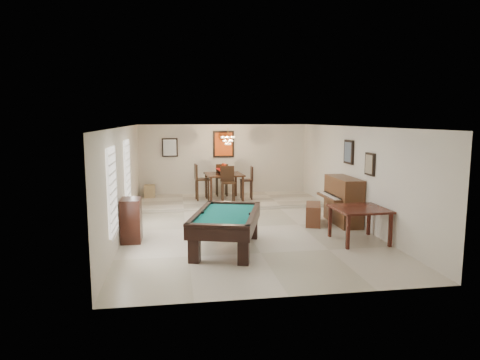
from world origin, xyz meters
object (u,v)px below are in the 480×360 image
object	(u,v)px
dining_chair_south	(228,185)
dining_chair_east	(246,183)
dining_chair_north	(222,180)
corner_bench	(150,191)
dining_table	(224,185)
upright_piano	(338,201)
dining_chair_west	(202,182)
chandelier	(228,137)
pool_table	(226,232)
square_table	(359,225)
flower_vase	(224,166)
apothecary_chest	(131,220)
piano_bench	(313,214)

from	to	relation	value
dining_chair_south	dining_chair_east	xyz separation A→B (m)	(0.72, 0.78, -0.05)
dining_chair_north	corner_bench	bearing A→B (deg)	-1.50
dining_table	corner_bench	distance (m)	2.64
upright_piano	dining_chair_west	world-z (taller)	dining_chair_west
upright_piano	chandelier	size ratio (longest dim) A/B	2.50
dining_chair_south	dining_chair_west	world-z (taller)	dining_chair_west
dining_chair_north	pool_table	bearing A→B (deg)	85.10
square_table	upright_piano	distance (m)	1.72
pool_table	chandelier	bearing A→B (deg)	98.41
upright_piano	dining_chair_west	bearing A→B (deg)	135.85
chandelier	pool_table	bearing A→B (deg)	-97.64
flower_vase	dining_chair_north	bearing A→B (deg)	89.80
dining_chair_south	apothecary_chest	bearing A→B (deg)	-127.34
dining_chair_south	pool_table	bearing A→B (deg)	-96.78
dining_chair_west	upright_piano	bearing A→B (deg)	-139.55
pool_table	flower_vase	world-z (taller)	flower_vase
chandelier	dining_chair_south	bearing A→B (deg)	-97.57
pool_table	dining_chair_north	world-z (taller)	dining_chair_north
dining_table	flower_vase	xyz separation A→B (m)	(0.00, 0.00, 0.62)
dining_chair_north	chandelier	distance (m)	1.72
flower_vase	dining_chair_north	distance (m)	0.93
pool_table	upright_piano	world-z (taller)	upright_piano
dining_chair_south	dining_chair_north	bearing A→B (deg)	92.07
square_table	dining_chair_south	bearing A→B (deg)	120.70
square_table	dining_chair_west	xyz separation A→B (m)	(-3.25, 5.02, 0.32)
dining_chair_west	dining_chair_east	bearing A→B (deg)	-97.08
piano_bench	dining_chair_south	size ratio (longest dim) A/B	0.81
upright_piano	piano_bench	bearing A→B (deg)	175.95
chandelier	square_table	bearing A→B (deg)	-64.15
piano_bench	upright_piano	bearing A→B (deg)	-4.05
dining_chair_east	chandelier	xyz separation A→B (m)	(-0.62, -0.03, 1.53)
square_table	apothecary_chest	xyz separation A→B (m)	(-5.15, 0.82, 0.10)
square_table	piano_bench	size ratio (longest dim) A/B	1.18
dining_chair_south	dining_chair_north	xyz separation A→B (m)	(-0.03, 1.54, -0.03)
flower_vase	piano_bench	bearing A→B (deg)	-58.00
flower_vase	dining_chair_east	bearing A→B (deg)	-0.89
square_table	piano_bench	world-z (taller)	square_table
dining_chair_north	chandelier	bearing A→B (deg)	99.79
dining_chair_east	upright_piano	bearing A→B (deg)	34.15
flower_vase	dining_chair_west	xyz separation A→B (m)	(-0.73, 0.03, -0.51)
dining_chair_south	dining_chair_east	bearing A→B (deg)	48.00
upright_piano	corner_bench	size ratio (longest dim) A/B	3.29
piano_bench	flower_vase	distance (m)	3.94
pool_table	upright_piano	bearing A→B (deg)	45.36
piano_bench	dining_chair_east	size ratio (longest dim) A/B	0.88
dining_chair_south	dining_table	bearing A→B (deg)	93.41
dining_chair_south	corner_bench	bearing A→B (deg)	148.03
pool_table	dining_table	bearing A→B (deg)	99.95
upright_piano	dining_chair_west	distance (m)	4.77
piano_bench	corner_bench	distance (m)	6.08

